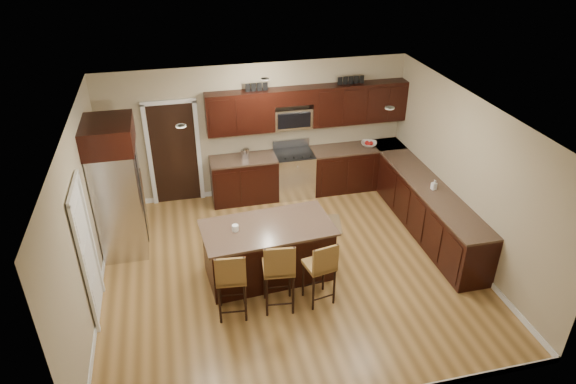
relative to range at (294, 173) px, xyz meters
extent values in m
plane|color=olive|center=(-0.68, -2.45, -0.47)|extent=(6.00, 6.00, 0.00)
plane|color=silver|center=(-0.68, -2.45, 2.23)|extent=(6.00, 6.00, 0.00)
plane|color=tan|center=(-0.68, 0.30, 0.88)|extent=(6.00, 0.00, 6.00)
plane|color=tan|center=(-3.68, -2.45, 0.88)|extent=(0.00, 5.50, 5.50)
plane|color=tan|center=(2.32, -2.45, 0.88)|extent=(0.00, 5.50, 5.50)
cube|color=black|center=(-1.03, 0.00, -0.03)|extent=(1.30, 0.60, 0.88)
cube|color=black|center=(1.35, 0.00, -0.03)|extent=(1.94, 0.60, 0.88)
cube|color=black|center=(2.02, -1.98, -0.03)|extent=(0.60, 3.35, 0.88)
cube|color=brown|center=(-1.03, 0.00, 0.43)|extent=(1.30, 0.63, 0.04)
cube|color=brown|center=(1.35, 0.00, 0.43)|extent=(1.94, 0.63, 0.04)
cube|color=brown|center=(2.02, -1.98, 0.43)|extent=(0.63, 3.35, 0.04)
cube|color=black|center=(-1.03, 0.13, 1.35)|extent=(1.30, 0.33, 0.80)
cube|color=black|center=(1.35, 0.13, 1.35)|extent=(1.94, 0.33, 0.80)
cube|color=black|center=(0.00, 0.13, 1.60)|extent=(0.76, 0.33, 0.30)
cube|color=silver|center=(0.00, 0.00, -0.02)|extent=(0.76, 0.64, 0.90)
cube|color=black|center=(0.00, 0.00, 0.44)|extent=(0.76, 0.60, 0.03)
cube|color=black|center=(0.00, -0.30, -0.02)|extent=(0.65, 0.01, 0.45)
cube|color=silver|center=(0.00, 0.27, 0.55)|extent=(0.76, 0.05, 0.18)
cube|color=silver|center=(0.00, 0.15, 1.15)|extent=(0.76, 0.31, 0.40)
cube|color=black|center=(-2.33, 0.28, 0.56)|extent=(0.85, 0.03, 2.06)
cube|color=white|center=(-3.66, -2.75, 0.55)|extent=(0.03, 0.80, 2.04)
cube|color=black|center=(-1.04, -2.49, -0.03)|extent=(1.99, 1.11, 0.88)
cube|color=brown|center=(-1.04, -2.49, 0.43)|extent=(2.10, 1.21, 0.04)
cube|color=black|center=(-1.04, -2.49, -0.43)|extent=(1.90, 1.02, 0.09)
cube|color=olive|center=(-1.73, -3.27, 0.22)|extent=(0.47, 0.47, 0.06)
cube|color=olive|center=(-1.75, -3.46, 0.44)|extent=(0.43, 0.09, 0.45)
cylinder|color=black|center=(-1.91, -3.45, -0.14)|extent=(0.04, 0.04, 0.66)
cylinder|color=black|center=(-1.55, -3.45, -0.14)|extent=(0.04, 0.04, 0.66)
cylinder|color=black|center=(-1.91, -3.09, -0.14)|extent=(0.04, 0.04, 0.66)
cylinder|color=black|center=(-1.55, -3.09, -0.14)|extent=(0.04, 0.04, 0.66)
cube|color=olive|center=(-1.04, -3.27, 0.25)|extent=(0.49, 0.49, 0.06)
cube|color=olive|center=(-1.06, -3.47, 0.48)|extent=(0.45, 0.09, 0.48)
cylinder|color=black|center=(-1.23, -3.46, -0.13)|extent=(0.04, 0.04, 0.69)
cylinder|color=black|center=(-0.85, -3.46, -0.13)|extent=(0.04, 0.04, 0.69)
cylinder|color=black|center=(-1.23, -3.08, -0.13)|extent=(0.04, 0.04, 0.69)
cylinder|color=black|center=(-0.85, -3.08, -0.13)|extent=(0.04, 0.04, 0.69)
cube|color=olive|center=(-0.43, -3.27, 0.18)|extent=(0.47, 0.47, 0.06)
cube|color=olive|center=(-0.39, -3.45, 0.39)|extent=(0.40, 0.11, 0.43)
cylinder|color=black|center=(-0.60, -3.44, -0.16)|extent=(0.03, 0.03, 0.63)
cylinder|color=black|center=(-0.25, -3.44, -0.16)|extent=(0.03, 0.03, 0.63)
cylinder|color=black|center=(-0.60, -3.10, -0.16)|extent=(0.03, 0.03, 0.63)
cylinder|color=black|center=(-0.25, -3.10, -0.16)|extent=(0.03, 0.03, 0.63)
cube|color=silver|center=(-3.30, -1.18, 0.48)|extent=(0.72, 0.95, 1.91)
cube|color=black|center=(-2.94, -1.18, 0.48)|extent=(0.01, 0.02, 1.81)
cylinder|color=silver|center=(-2.91, -1.26, 0.58)|extent=(0.02, 0.02, 0.85)
cylinder|color=silver|center=(-2.91, -1.10, 0.58)|extent=(0.02, 0.02, 0.85)
cube|color=black|center=(-3.30, -1.18, 1.66)|extent=(0.78, 1.01, 0.44)
cube|color=olive|center=(0.09, -1.24, -0.47)|extent=(1.13, 0.88, 0.01)
imported|color=silver|center=(1.59, 0.00, 0.49)|extent=(0.42, 0.42, 0.08)
imported|color=#B2B2B2|center=(2.02, -1.99, 0.54)|extent=(0.10, 0.10, 0.18)
cylinder|color=silver|center=(-0.96, 0.00, 0.55)|extent=(0.12, 0.12, 0.20)
cylinder|color=silver|center=(-1.02, 0.00, 0.54)|extent=(0.11, 0.11, 0.18)
cylinder|color=white|center=(-1.54, -2.49, 0.50)|extent=(0.10, 0.10, 0.10)
camera|label=1|loc=(-2.26, -9.03, 4.82)|focal=32.00mm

